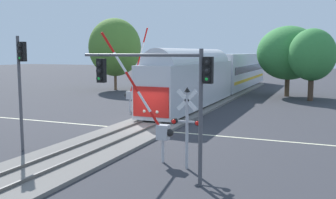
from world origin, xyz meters
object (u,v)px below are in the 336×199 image
commuter_train (221,73)px  elm_centre_background (288,53)px  traffic_signal_median (21,75)px  crossing_gate_far (132,87)px  traffic_signal_near_right (163,82)px  pine_left_background (115,47)px  crossing_gate_near (155,119)px  oak_far_right (312,55)px  crossing_signal_mast (187,119)px

commuter_train → elm_centre_background: (7.16, 3.05, 2.28)m
traffic_signal_median → elm_centre_background: size_ratio=0.73×
crossing_gate_far → elm_centre_background: bearing=56.9°
traffic_signal_near_right → pine_left_background: 38.31m
crossing_gate_near → elm_centre_background: size_ratio=0.75×
crossing_gate_far → traffic_signal_near_right: bearing=-58.3°
pine_left_background → elm_centre_background: size_ratio=1.19×
crossing_gate_far → oak_far_right: oak_far_right is taller
crossing_signal_mast → traffic_signal_median: size_ratio=0.61×
crossing_signal_mast → traffic_signal_near_right: 2.63m
traffic_signal_median → traffic_signal_near_right: size_ratio=1.08×
crossing_gate_far → oak_far_right: 20.08m
crossing_signal_mast → pine_left_background: bearing=125.0°
crossing_gate_near → pine_left_background: (-19.40, 29.67, 3.78)m
elm_centre_background → traffic_signal_near_right: bearing=-93.0°
commuter_train → oak_far_right: bearing=-1.7°
oak_far_right → crossing_gate_far: bearing=-135.0°
crossing_gate_near → crossing_signal_mast: (1.76, -0.52, 0.21)m
traffic_signal_near_right → elm_centre_background: 33.08m
traffic_signal_median → oak_far_right: 31.03m
elm_centre_background → oak_far_right: bearing=-50.9°
commuter_train → traffic_signal_median: 28.64m
traffic_signal_near_right → crossing_signal_mast: bearing=81.0°
crossing_gate_near → pine_left_background: bearing=123.2°
pine_left_background → elm_centre_background: 22.61m
crossing_signal_mast → oak_far_right: (4.14, 27.77, 2.63)m
crossing_gate_near → traffic_signal_median: bearing=-173.0°
crossing_gate_far → crossing_signal_mast: bearing=-54.1°
oak_far_right → elm_centre_background: 4.31m
oak_far_right → crossing_gate_near: bearing=-102.2°
crossing_signal_mast → commuter_train: bearing=101.6°
crossing_gate_near → oak_far_right: size_ratio=0.80×
oak_far_right → elm_centre_background: size_ratio=0.93×
traffic_signal_near_right → elm_centre_background: (1.72, 33.02, 1.03)m
crossing_signal_mast → traffic_signal_median: bearing=-177.7°
crossing_gate_near → oak_far_right: 28.03m
commuter_train → crossing_gate_far: (-4.19, -14.37, -0.57)m
commuter_train → elm_centre_background: elm_centre_background is taller
traffic_signal_median → elm_centre_background: (10.34, 31.48, 1.06)m
traffic_signal_near_right → pine_left_background: bearing=123.0°
crossing_gate_far → traffic_signal_median: size_ratio=1.20×
commuter_train → crossing_gate_far: 14.98m
traffic_signal_near_right → crossing_gate_far: bearing=121.7°
commuter_train → crossing_gate_far: size_ratio=5.85×
crossing_gate_near → oak_far_right: bearing=77.8°
crossing_signal_mast → traffic_signal_near_right: bearing=-99.0°
elm_centre_background → crossing_gate_far: bearing=-123.1°
crossing_gate_far → traffic_signal_median: 14.21m
crossing_signal_mast → crossing_gate_far: (-9.93, 13.70, -0.03)m
crossing_signal_mast → traffic_signal_median: 9.10m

